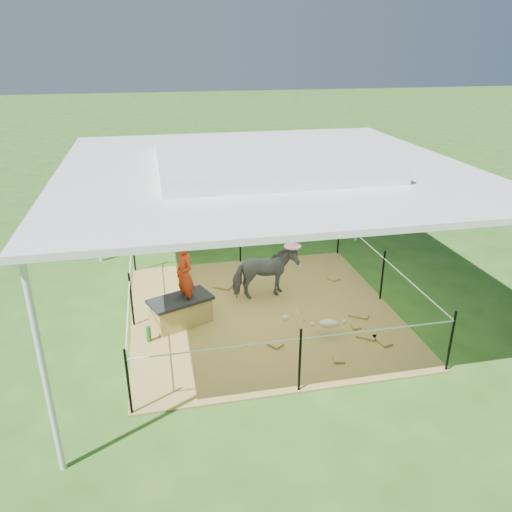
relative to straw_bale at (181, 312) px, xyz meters
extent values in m
plane|color=#2D5919|center=(1.45, 0.13, -0.25)|extent=(90.00, 90.00, 0.00)
cube|color=brown|center=(1.45, 0.13, -0.23)|extent=(4.60, 4.60, 0.03)
cylinder|color=silver|center=(-1.55, 3.13, 1.05)|extent=(0.07, 0.07, 2.60)
cylinder|color=silver|center=(4.45, 3.13, 1.05)|extent=(0.07, 0.07, 2.60)
cylinder|color=silver|center=(-1.55, -2.87, 1.05)|extent=(0.07, 0.07, 2.60)
cube|color=white|center=(1.45, 0.13, 2.39)|extent=(6.30, 6.30, 0.08)
cube|color=white|center=(1.45, 0.13, 2.54)|extent=(3.30, 3.30, 0.22)
cylinder|color=black|center=(-0.80, 2.38, 0.25)|extent=(0.04, 0.04, 1.00)
cylinder|color=black|center=(1.45, 2.38, 0.25)|extent=(0.04, 0.04, 1.00)
cylinder|color=black|center=(3.70, 2.38, 0.25)|extent=(0.04, 0.04, 1.00)
cylinder|color=black|center=(-0.80, 0.13, 0.25)|extent=(0.04, 0.04, 1.00)
cylinder|color=black|center=(3.70, 0.13, 0.25)|extent=(0.04, 0.04, 1.00)
cylinder|color=black|center=(-0.80, -2.12, 0.25)|extent=(0.04, 0.04, 1.00)
cylinder|color=black|center=(1.45, -2.12, 0.25)|extent=(0.04, 0.04, 1.00)
cylinder|color=black|center=(3.70, -2.12, 0.25)|extent=(0.04, 0.04, 1.00)
cylinder|color=white|center=(1.45, 2.38, 0.60)|extent=(4.50, 0.02, 0.02)
cylinder|color=white|center=(1.45, -2.12, 0.60)|extent=(4.50, 0.02, 0.02)
cylinder|color=white|center=(3.70, 0.13, 0.60)|extent=(0.02, 4.50, 0.02)
cylinder|color=white|center=(-0.80, 0.13, 0.60)|extent=(0.02, 4.50, 0.02)
cube|color=olive|center=(0.00, 0.00, 0.00)|extent=(1.08, 0.81, 0.43)
cube|color=black|center=(0.00, 0.00, 0.24)|extent=(1.16, 0.89, 0.05)
imported|color=red|center=(0.10, 0.00, 0.80)|extent=(0.42, 0.50, 1.16)
cylinder|color=#166520|center=(-0.55, -0.45, -0.08)|extent=(0.10, 0.10, 0.27)
imported|color=#535359|center=(1.60, 0.64, 0.28)|extent=(1.23, 0.66, 1.00)
cylinder|color=#FF93C0|center=(1.60, 0.64, 0.86)|extent=(0.31, 0.31, 0.14)
cylinder|color=blue|center=(5.75, 6.16, 0.17)|extent=(0.67, 0.67, 0.83)
cube|color=brown|center=(3.63, 8.79, 0.16)|extent=(2.09, 1.63, 0.80)
cube|color=brown|center=(6.87, 9.68, 0.09)|extent=(1.78, 1.42, 0.67)
imported|color=teal|center=(4.21, 7.53, 0.35)|extent=(0.60, 0.48, 1.19)
camera|label=1|loc=(-0.29, -7.49, 4.19)|focal=35.00mm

